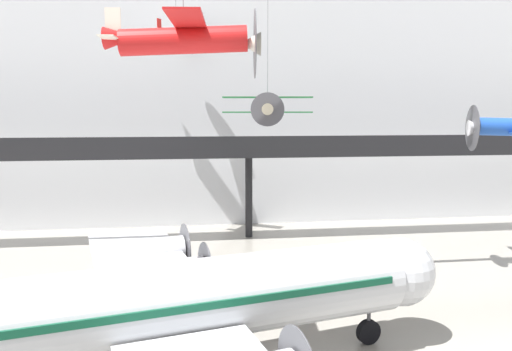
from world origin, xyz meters
TOP-DOWN VIEW (x-y plane):
  - hangar_back_wall at (0.00, 38.32)m, footprint 140.00×3.00m
  - mezzanine_walkway at (0.00, 30.15)m, footprint 110.00×3.20m
  - airliner_silver_main at (-7.58, 5.06)m, footprint 30.16×34.84m
  - suspended_plane_green_biplane at (0.24, 21.34)m, footprint 6.83×5.61m
  - suspended_plane_red_highwing at (-5.93, 10.37)m, footprint 8.15×10.00m
  - suspended_plane_silver_racer at (-6.68, 32.56)m, footprint 6.99×6.36m

SIDE VIEW (x-z plane):
  - airliner_silver_main at x=-7.58m, z-range -1.71..9.01m
  - mezzanine_walkway at x=0.00m, z-range 3.32..13.27m
  - suspended_plane_green_biplane at x=0.24m, z-range 6.44..18.64m
  - hangar_back_wall at x=0.00m, z-range 0.00..27.20m
  - suspended_plane_red_highwing at x=-5.93m, z-range 11.03..20.65m
  - suspended_plane_silver_racer at x=-6.68m, z-range 16.27..21.99m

